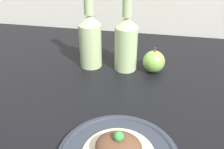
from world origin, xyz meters
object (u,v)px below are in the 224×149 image
cider_bottle_left (90,38)px  apple (154,62)px  cider_bottle_right (126,41)px  plated_food (119,148)px

cider_bottle_left → apple: 21.71cm
cider_bottle_right → cider_bottle_left: bearing=180.0°
plated_food → cider_bottle_left: (-15.55, 38.51, 5.97)cm
cider_bottle_left → apple: (20.79, -0.25, -6.23)cm
cider_bottle_left → cider_bottle_right: bearing=0.0°
plated_food → cider_bottle_left: bearing=112.0°
plated_food → cider_bottle_right: size_ratio=0.59×
plated_food → cider_bottle_right: cider_bottle_right is taller
plated_food → cider_bottle_right: (-3.90, 38.51, 5.97)cm
cider_bottle_right → apple: 11.07cm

